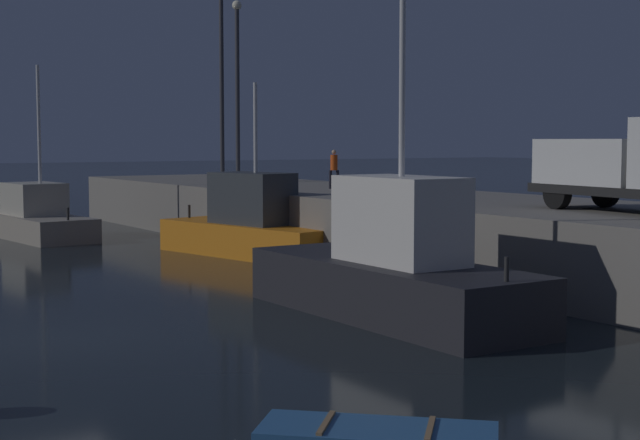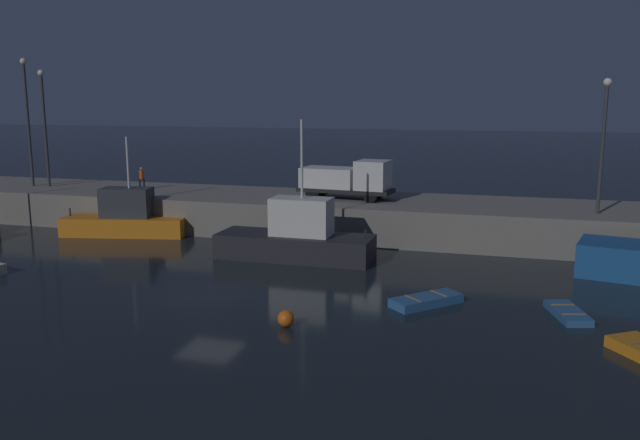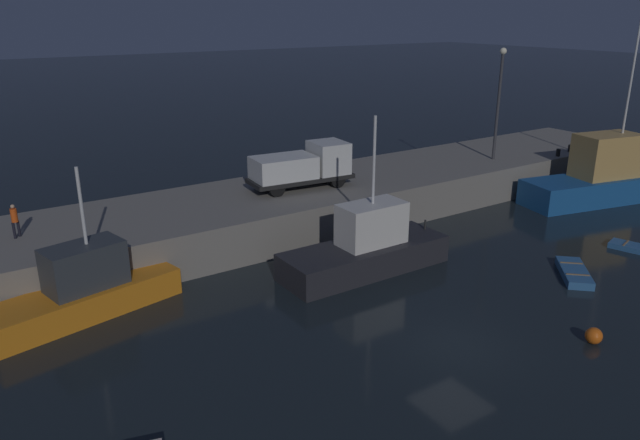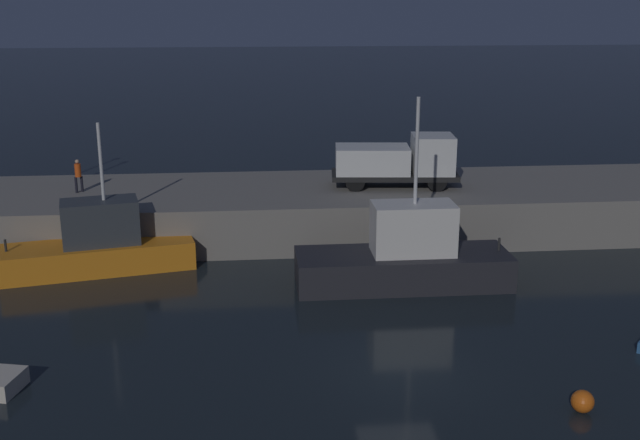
{
  "view_description": "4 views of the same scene",
  "coord_description": "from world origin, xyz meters",
  "views": [
    {
      "loc": [
        19.04,
        -5.75,
        4.12
      ],
      "look_at": [
        -1.92,
        7.66,
        2.03
      ],
      "focal_mm": 53.15,
      "sensor_mm": 36.0,
      "label": 1
    },
    {
      "loc": [
        12.21,
        -24.54,
        8.41
      ],
      "look_at": [
        2.46,
        8.79,
        1.92
      ],
      "focal_mm": 36.27,
      "sensor_mm": 36.0,
      "label": 2
    },
    {
      "loc": [
        -15.18,
        -13.65,
        11.88
      ],
      "look_at": [
        1.22,
        10.92,
        1.6
      ],
      "focal_mm": 34.12,
      "sensor_mm": 36.0,
      "label": 3
    },
    {
      "loc": [
        -4.44,
        -21.0,
        10.97
      ],
      "look_at": [
        -1.52,
        10.49,
        1.87
      ],
      "focal_mm": 43.7,
      "sensor_mm": 36.0,
      "label": 4
    }
  ],
  "objects": [
    {
      "name": "mooring_buoy_mid",
      "position": [
        4.48,
        -2.67,
        0.32
      ],
      "size": [
        0.63,
        0.63,
        0.63
      ],
      "primitive_type": "sphere",
      "color": "orange",
      "rests_on": "ground"
    },
    {
      "name": "fishing_boat_orange",
      "position": [
        -10.71,
        10.31,
        1.05
      ],
      "size": [
        8.01,
        3.86,
        6.16
      ],
      "color": "orange",
      "rests_on": "ground"
    },
    {
      "name": "utility_truck",
      "position": [
        2.58,
        14.68,
        3.48
      ],
      "size": [
        6.13,
        2.68,
        2.49
      ],
      "color": "black",
      "rests_on": "pier_quay"
    },
    {
      "name": "ground_plane",
      "position": [
        0.0,
        0.0,
        0.0
      ],
      "size": [
        320.0,
        320.0,
        0.0
      ],
      "primitive_type": "plane",
      "color": "black"
    },
    {
      "name": "fishing_boat_white",
      "position": [
        1.55,
        7.45,
        1.1
      ],
      "size": [
        8.37,
        2.78,
        7.4
      ],
      "color": "#232328",
      "rests_on": "ground"
    },
    {
      "name": "bollard_central",
      "position": [
        -10.04,
        11.44,
        2.5
      ],
      "size": [
        0.28,
        0.28,
        0.57
      ],
      "primitive_type": "cylinder",
      "color": "black",
      "rests_on": "pier_quay"
    },
    {
      "name": "dockworker",
      "position": [
        -12.34,
        14.99,
        3.1
      ],
      "size": [
        0.4,
        0.4,
        1.55
      ],
      "color": "black",
      "rests_on": "pier_quay"
    },
    {
      "name": "pier_quay",
      "position": [
        0.0,
        14.88,
        1.11
      ],
      "size": [
        60.24,
        7.68,
        2.22
      ],
      "color": "gray",
      "rests_on": "ground"
    }
  ]
}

